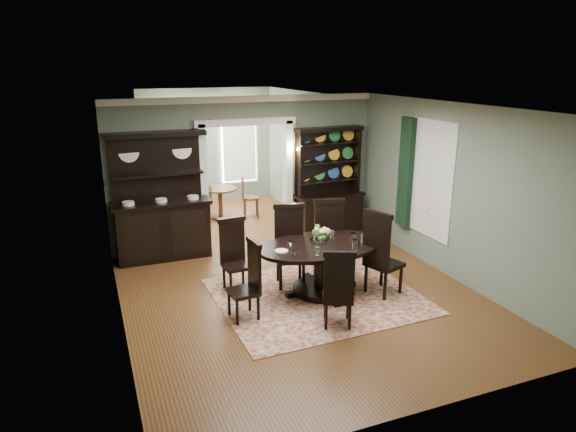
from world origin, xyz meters
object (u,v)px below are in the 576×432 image
at_px(sideboard, 162,215).
at_px(welsh_dresser, 328,197).
at_px(dining_table, 322,259).
at_px(parlor_table, 220,199).

relative_size(sideboard, welsh_dresser, 1.03).
height_order(dining_table, welsh_dresser, welsh_dresser).
distance_m(dining_table, welsh_dresser, 2.97).
bearing_deg(parlor_table, welsh_dresser, -47.81).
distance_m(dining_table, parlor_table, 4.70).
relative_size(dining_table, welsh_dresser, 0.92).
bearing_deg(welsh_dresser, parlor_table, 128.66).
bearing_deg(dining_table, welsh_dresser, 60.30).
bearing_deg(sideboard, parlor_table, 51.10).
bearing_deg(parlor_table, dining_table, -84.14).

